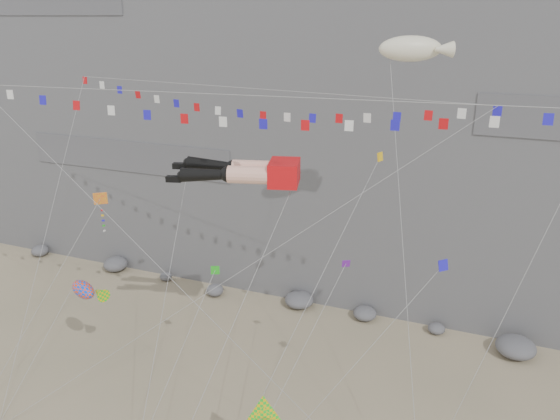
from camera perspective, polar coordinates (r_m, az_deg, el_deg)
name	(u,v)px	position (r m, az deg, el deg)	size (l,w,h in m)	color
cliff	(353,13)	(57.81, 7.65, 19.76)	(80.00, 28.00, 50.00)	slate
talus_boulders	(299,300)	(49.67, 2.02, -9.41)	(60.00, 3.00, 1.20)	slate
legs_kite	(248,172)	(32.67, -3.38, 4.01)	(8.15, 14.84, 20.92)	red
flag_banner_upper	(251,89)	(35.72, -3.10, 12.53)	(29.64, 14.87, 26.92)	red
flag_banner_lower	(242,96)	(29.47, -3.94, 11.84)	(34.29, 5.64, 23.68)	red
harlequin_kite	(100,199)	(36.88, -18.31, 1.05)	(6.66, 8.85, 16.67)	red
fish_windsock	(83,290)	(40.05, -19.89, -7.84)	(4.39, 7.52, 9.65)	#FF400D
delta_kite	(263,416)	(30.09, -1.78, -20.68)	(4.80, 5.37, 7.81)	#ECB80C
blimp_windsock	(410,49)	(33.78, 13.48, 16.01)	(6.55, 12.96, 25.87)	#F0E8C5
small_kite_a	(187,172)	(38.64, -9.66, 3.90)	(4.51, 15.05, 20.89)	#FF5315
small_kite_b	(344,268)	(33.46, 6.71, -5.99)	(4.15, 11.16, 15.25)	#6B1B9E
small_kite_c	(214,273)	(34.53, -6.92, -6.55)	(1.51, 11.49, 14.52)	green
small_kite_d	(377,163)	(33.34, 10.11, 4.88)	(5.98, 15.51, 22.94)	yellow
small_kite_e	(440,269)	(27.61, 16.34, -5.97)	(9.99, 6.81, 17.32)	#1E16C5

